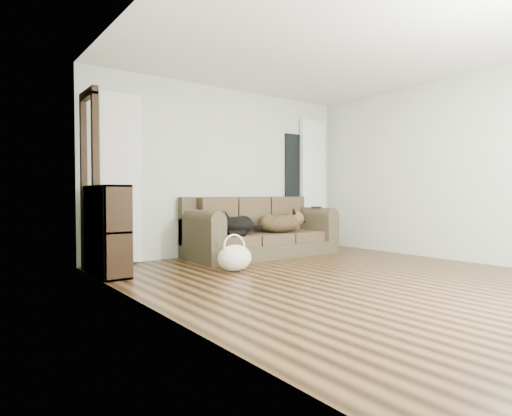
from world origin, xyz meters
TOP-DOWN VIEW (x-y plane):
  - floor at (0.00, 0.00)m, footprint 5.00×5.00m
  - ceiling at (0.00, 0.00)m, footprint 5.00×5.00m
  - wall_back at (0.00, 2.50)m, footprint 4.50×0.04m
  - wall_left at (-2.25, 0.00)m, footprint 0.04×5.00m
  - wall_right at (2.25, 0.00)m, footprint 0.04×5.00m
  - curtain_left at (-1.70, 2.42)m, footprint 0.55×0.08m
  - curtain_right at (1.80, 2.42)m, footprint 0.55×0.08m
  - window_pane at (1.45, 2.47)m, footprint 0.50×0.03m
  - door_casing at (-2.20, 2.05)m, footprint 0.07×0.60m
  - sofa at (0.33, 1.97)m, footprint 2.37×1.02m
  - dog_black_lab at (-0.21, 1.95)m, footprint 0.69×0.51m
  - dog_shepherd at (0.59, 1.87)m, footprint 0.81×0.69m
  - tv_remote at (1.35, 1.86)m, footprint 0.09×0.19m
  - tote_bag at (-0.76, 1.10)m, footprint 0.54×0.49m
  - bookshelf at (-2.09, 1.76)m, footprint 0.38×0.85m

SIDE VIEW (x-z plane):
  - floor at x=0.00m, z-range 0.00..0.00m
  - tote_bag at x=-0.76m, z-range 0.00..0.32m
  - sofa at x=0.33m, z-range -0.03..0.93m
  - dog_black_lab at x=-0.21m, z-range 0.34..0.62m
  - dog_shepherd at x=0.59m, z-range 0.34..0.64m
  - bookshelf at x=-2.09m, z-range -0.02..1.02m
  - tv_remote at x=1.35m, z-range 0.72..0.74m
  - door_casing at x=-2.20m, z-range 0.00..2.10m
  - curtain_left at x=-1.70m, z-range 0.02..2.27m
  - curtain_right at x=1.80m, z-range 0.02..2.27m
  - wall_back at x=0.00m, z-range 0.00..2.60m
  - wall_left at x=-2.25m, z-range 0.00..2.60m
  - wall_right at x=2.25m, z-range 0.00..2.60m
  - window_pane at x=1.45m, z-range 0.80..2.00m
  - ceiling at x=0.00m, z-range 2.60..2.60m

